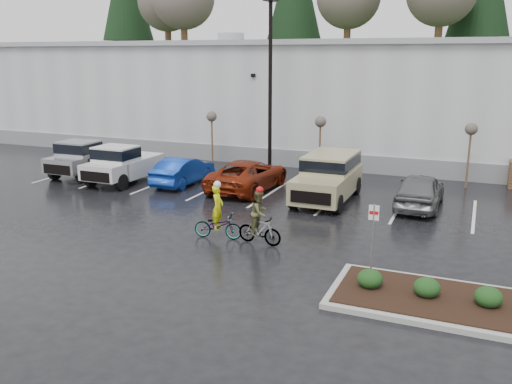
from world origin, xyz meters
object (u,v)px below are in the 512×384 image
at_px(fire_lane_sign, 373,231).
at_px(cyclist_olive, 260,223).
at_px(sapling_west, 212,119).
at_px(car_red, 248,175).
at_px(cyclist_hivis, 218,220).
at_px(sapling_mid, 320,125).
at_px(sapling_east, 471,133).
at_px(lamppost, 270,68).
at_px(car_grey, 420,190).
at_px(suv_tan, 327,178).
at_px(pickup_white, 127,162).
at_px(car_blue, 183,171).
at_px(pickup_silver, 90,156).

relative_size(fire_lane_sign, cyclist_olive, 1.07).
height_order(sapling_west, cyclist_olive, sapling_west).
bearing_deg(car_red, cyclist_hivis, 107.24).
bearing_deg(sapling_mid, cyclist_olive, -84.03).
bearing_deg(cyclist_olive, car_red, 32.29).
height_order(sapling_east, cyclist_hivis, sapling_east).
relative_size(lamppost, cyclist_olive, 4.50).
bearing_deg(sapling_east, sapling_mid, 180.00).
distance_m(sapling_mid, car_grey, 7.64).
height_order(sapling_west, suv_tan, sapling_west).
bearing_deg(cyclist_hivis, sapling_east, -43.44).
height_order(pickup_white, car_grey, pickup_white).
distance_m(car_blue, car_red, 3.50).
distance_m(sapling_east, car_blue, 14.20).
relative_size(pickup_silver, car_grey, 1.18).
xyz_separation_m(pickup_silver, car_grey, (17.37, -0.01, -0.23)).
bearing_deg(car_blue, car_grey, -179.15).
bearing_deg(cyclist_hivis, pickup_white, 43.99).
distance_m(pickup_white, car_red, 6.55).
bearing_deg(car_red, pickup_white, 8.21).
bearing_deg(car_blue, sapling_mid, -140.38).
bearing_deg(pickup_silver, sapling_mid, 21.57).
distance_m(fire_lane_sign, pickup_silver, 18.80).
relative_size(car_blue, cyclist_hivis, 2.00).
xyz_separation_m(sapling_east, pickup_white, (-16.26, -5.19, -1.75)).
bearing_deg(pickup_silver, lamppost, 21.51).
bearing_deg(cyclist_hivis, sapling_west, 18.99).
relative_size(sapling_west, car_blue, 0.76).
distance_m(sapling_mid, car_red, 5.43).
distance_m(pickup_silver, cyclist_olive, 14.55).
bearing_deg(cyclist_olive, fire_lane_sign, -101.65).
distance_m(pickup_silver, car_grey, 17.37).
distance_m(pickup_white, car_grey, 14.54).
distance_m(fire_lane_sign, car_red, 11.22).
relative_size(car_red, car_grey, 1.20).
bearing_deg(sapling_east, pickup_white, -162.30).
height_order(pickup_silver, cyclist_olive, cyclist_olive).
bearing_deg(pickup_white, lamppost, 33.80).
distance_m(car_red, suv_tan, 4.11).
distance_m(lamppost, car_grey, 10.28).
bearing_deg(sapling_mid, car_grey, -38.55).
xyz_separation_m(sapling_mid, cyclist_olive, (1.20, -11.50, -1.96)).
height_order(car_blue, car_grey, car_grey).
relative_size(lamppost, fire_lane_sign, 4.19).
relative_size(sapling_west, pickup_white, 0.62).
xyz_separation_m(sapling_east, car_blue, (-13.24, -4.69, -2.04)).
xyz_separation_m(lamppost, sapling_east, (10.00, 1.00, -2.96)).
height_order(pickup_white, suv_tan, suv_tan).
distance_m(pickup_white, cyclist_hivis, 10.48).
bearing_deg(sapling_west, sapling_mid, 0.00).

